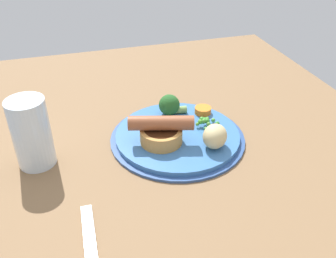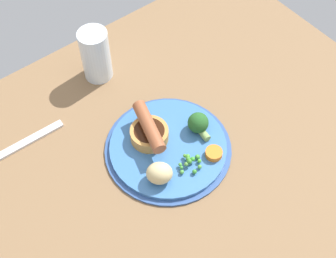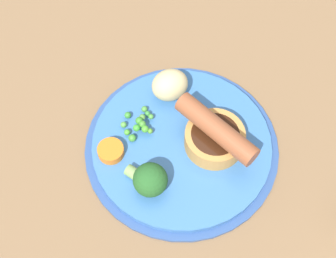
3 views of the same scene
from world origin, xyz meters
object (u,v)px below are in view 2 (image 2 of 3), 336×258
pea_pile (190,162)px  drinking_glass (96,55)px  sausage_pudding (149,132)px  broccoli_floret_near (199,123)px  potato_chunk_1 (159,173)px  dinner_plate (168,148)px  fork (23,144)px  carrot_slice_4 (214,153)px

pea_pile → drinking_glass: drinking_glass is taller
sausage_pudding → broccoli_floret_near: bearing=-100.0°
pea_pile → potato_chunk_1: potato_chunk_1 is taller
broccoli_floret_near → potato_chunk_1: (-13.15, -4.33, 0.14)cm
sausage_pudding → potato_chunk_1: 9.61cm
pea_pile → broccoli_floret_near: broccoli_floret_near is taller
dinner_plate → potato_chunk_1: potato_chunk_1 is taller
potato_chunk_1 → drinking_glass: bearing=78.8°
potato_chunk_1 → fork: size_ratio=0.28×
sausage_pudding → drinking_glass: bearing=10.6°
carrot_slice_4 → fork: (-28.26, 26.16, -1.74)cm
drinking_glass → pea_pile: bearing=-88.9°
fork → carrot_slice_4: bearing=-41.1°
broccoli_floret_near → drinking_glass: (-7.14, 26.18, 2.72)cm
broccoli_floret_near → carrot_slice_4: size_ratio=1.71×
dinner_plate → broccoli_floret_near: bearing=-5.2°
fork → pea_pile: bearing=-45.3°
pea_pile → fork: size_ratio=0.30×
sausage_pudding → fork: (-20.75, 15.21, -3.37)cm
drinking_glass → broccoli_floret_near: bearing=-74.7°
broccoli_floret_near → fork: bearing=62.8°
fork → drinking_glass: bearing=18.0°
broccoli_floret_near → carrot_slice_4: bearing=172.9°
carrot_slice_4 → pea_pile: bearing=167.1°
sausage_pudding → fork: size_ratio=0.66×
sausage_pudding → potato_chunk_1: sausage_pudding is taller
carrot_slice_4 → drinking_glass: bearing=99.7°
broccoli_floret_near → fork: 35.80cm
broccoli_floret_near → fork: (-29.81, 19.57, -3.14)cm
carrot_slice_4 → drinking_glass: drinking_glass is taller
fork → potato_chunk_1: bearing=-53.4°
dinner_plate → sausage_pudding: (-1.83, 3.70, 3.10)cm
fork → drinking_glass: size_ratio=1.46×
sausage_pudding → pea_pile: sausage_pudding is taller
drinking_glass → dinner_plate: bearing=-90.2°
sausage_pudding → potato_chunk_1: bearing=170.4°
carrot_slice_4 → dinner_plate: bearing=128.1°
pea_pile → broccoli_floret_near: 8.59cm
sausage_pudding → pea_pile: (2.51, -9.80, -1.37)cm
sausage_pudding → drinking_glass: (1.92, 21.82, 2.49)cm
carrot_slice_4 → broccoli_floret_near: bearing=76.7°
potato_chunk_1 → drinking_glass: (6.02, 30.51, 2.58)cm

